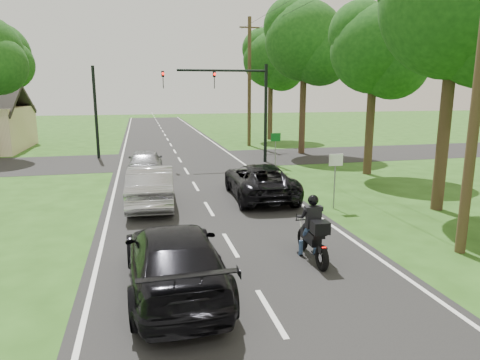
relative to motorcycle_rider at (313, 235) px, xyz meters
name	(u,v)px	position (x,y,z in m)	size (l,w,h in m)	color
ground	(230,245)	(-1.92, 1.59, -0.71)	(140.00, 140.00, 0.00)	#244914
road	(191,178)	(-1.92, 11.59, -0.71)	(8.00, 100.00, 0.01)	black
cross_road	(180,160)	(-1.92, 17.59, -0.71)	(60.00, 7.00, 0.01)	black
motorcycle_rider	(313,235)	(0.00, 0.00, 0.00)	(0.60, 2.10, 1.81)	black
dark_suv	(260,181)	(0.46, 6.89, 0.02)	(2.40, 5.21, 1.45)	black
silver_sedan	(151,186)	(-4.04, 6.59, 0.09)	(1.68, 4.83, 1.59)	#A5A5A9
silver_suv	(145,163)	(-4.17, 12.44, 0.04)	(1.76, 4.37, 1.49)	#919398
dark_car_behind	(174,258)	(-3.74, -0.91, 0.05)	(2.11, 5.18, 1.50)	black
traffic_signal	(236,96)	(1.42, 15.58, 3.42)	(6.38, 0.44, 6.00)	black
signal_pole_far	(96,113)	(-7.12, 19.59, 2.29)	(0.20, 0.20, 6.00)	black
utility_pole_far	(249,82)	(4.28, 23.59, 4.37)	(1.60, 0.28, 10.00)	#4C3A22
sign_white	(336,168)	(2.78, 4.57, 0.88)	(0.55, 0.07, 2.12)	slate
sign_green	(276,143)	(2.98, 12.57, 0.88)	(0.55, 0.07, 2.12)	slate
tree_row_b	(468,11)	(6.87, 3.35, 6.42)	(5.60, 5.43, 10.06)	#332316
tree_row_c	(381,55)	(7.83, 10.39, 5.52)	(4.80, 4.65, 8.76)	#332316
tree_row_d	(310,45)	(7.18, 18.35, 6.72)	(5.76, 5.58, 10.45)	#332316
tree_row_e	(275,63)	(7.56, 27.37, 6.12)	(5.28, 5.12, 9.61)	#332316
tree_left_far	(1,58)	(-15.62, 31.35, 6.42)	(5.76, 5.58, 10.14)	#332316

